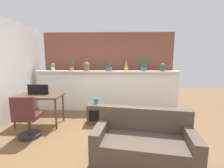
{
  "coord_description": "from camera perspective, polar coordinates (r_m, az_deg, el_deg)",
  "views": [
    {
      "loc": [
        0.32,
        -2.84,
        1.63
      ],
      "look_at": [
        0.18,
        1.0,
        1.01
      ],
      "focal_mm": 25.15,
      "sensor_mm": 36.0,
      "label": 1
    }
  ],
  "objects": [
    {
      "name": "potted_plant_6",
      "position": [
        4.97,
        17.98,
        5.9
      ],
      "size": [
        0.16,
        0.16,
        0.23
      ],
      "color": "#4C4C51",
      "rests_on": "plant_shelf"
    },
    {
      "name": "potted_plant_0",
      "position": [
        5.23,
        -20.7,
        5.97
      ],
      "size": [
        0.13,
        0.13,
        0.23
      ],
      "color": "silver",
      "rests_on": "plant_shelf"
    },
    {
      "name": "office_chair",
      "position": [
        3.71,
        -28.4,
        -11.54
      ],
      "size": [
        0.45,
        0.46,
        0.91
      ],
      "color": "#262628",
      "rests_on": "ground"
    },
    {
      "name": "potted_plant_5",
      "position": [
        4.85,
        11.51,
        7.19
      ],
      "size": [
        0.16,
        0.16,
        0.5
      ],
      "color": "#386B84",
      "rests_on": "plant_shelf"
    },
    {
      "name": "divider_wall",
      "position": [
        4.95,
        -1.69,
        -2.66
      ],
      "size": [
        4.37,
        0.16,
        1.23
      ],
      "primitive_type": "cube",
      "color": "white",
      "rests_on": "ground"
    },
    {
      "name": "tv_monitor",
      "position": [
        4.31,
        -25.3,
        -1.81
      ],
      "size": [
        0.51,
        0.04,
        0.25
      ],
      "primitive_type": "cube",
      "color": "black",
      "rests_on": "desk"
    },
    {
      "name": "potted_plant_3",
      "position": [
        4.78,
        -1.16,
        6.51
      ],
      "size": [
        0.18,
        0.18,
        0.33
      ],
      "color": "#386B84",
      "rests_on": "plant_shelf"
    },
    {
      "name": "potted_plant_4",
      "position": [
        4.84,
        5.22,
        6.77
      ],
      "size": [
        0.11,
        0.11,
        0.33
      ],
      "color": "gold",
      "rests_on": "plant_shelf"
    },
    {
      "name": "potted_plant_1",
      "position": [
        4.99,
        -14.49,
        6.99
      ],
      "size": [
        0.12,
        0.12,
        0.45
      ],
      "color": "#C66B42",
      "rests_on": "plant_shelf"
    },
    {
      "name": "side_cube_shelf",
      "position": [
        4.1,
        -5.91,
        -10.53
      ],
      "size": [
        0.4,
        0.41,
        0.5
      ],
      "color": "#4C4238",
      "rests_on": "ground"
    },
    {
      "name": "ground_plane",
      "position": [
        3.29,
        -4.02,
        -20.57
      ],
      "size": [
        12.0,
        12.0,
        0.0
      ],
      "primitive_type": "plane",
      "color": "brown"
    },
    {
      "name": "couch",
      "position": [
        2.75,
        11.35,
        -20.4
      ],
      "size": [
        1.66,
        0.99,
        0.8
      ],
      "color": "brown",
      "rests_on": "ground"
    },
    {
      "name": "vase_on_shelf",
      "position": [
        4.03,
        -5.85,
        -6.11
      ],
      "size": [
        0.11,
        0.11,
        0.14
      ],
      "primitive_type": "cylinder",
      "color": "teal",
      "rests_on": "side_cube_shelf"
    },
    {
      "name": "potted_plant_2",
      "position": [
        4.88,
        -9.2,
        6.47
      ],
      "size": [
        0.2,
        0.2,
        0.27
      ],
      "color": "#B7474C",
      "rests_on": "plant_shelf"
    },
    {
      "name": "brick_wall_behind",
      "position": [
        5.46,
        -1.32,
        5.18
      ],
      "size": [
        4.37,
        0.1,
        2.5
      ],
      "primitive_type": "cube",
      "color": "brown",
      "rests_on": "ground"
    },
    {
      "name": "plant_shelf",
      "position": [
        4.82,
        -1.76,
        4.64
      ],
      "size": [
        4.37,
        0.31,
        0.04
      ],
      "primitive_type": "cube",
      "color": "white",
      "rests_on": "divider_wall"
    },
    {
      "name": "desk",
      "position": [
        4.26,
        -25.01,
        -4.79
      ],
      "size": [
        1.1,
        0.6,
        0.75
      ],
      "color": "brown",
      "rests_on": "ground"
    }
  ]
}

